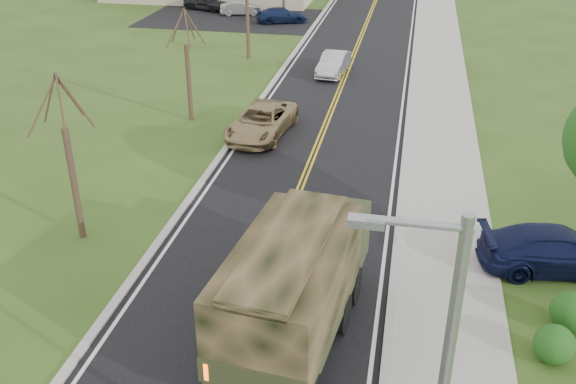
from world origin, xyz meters
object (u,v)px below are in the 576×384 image
(military_truck, at_px, (296,279))
(pickup_navy, at_px, (558,250))
(suv_champagne, at_px, (262,121))
(sedan_silver, at_px, (334,64))

(military_truck, xyz_separation_m, pickup_navy, (7.74, 5.19, -1.37))
(suv_champagne, relative_size, pickup_navy, 1.04)
(military_truck, bearing_deg, suv_champagne, 113.28)
(military_truck, bearing_deg, pickup_navy, 40.24)
(military_truck, distance_m, suv_champagne, 15.42)
(suv_champagne, height_order, pickup_navy, pickup_navy)
(pickup_navy, bearing_deg, military_truck, 114.83)
(sedan_silver, bearing_deg, military_truck, -79.29)
(military_truck, height_order, pickup_navy, military_truck)
(military_truck, relative_size, sedan_silver, 1.83)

